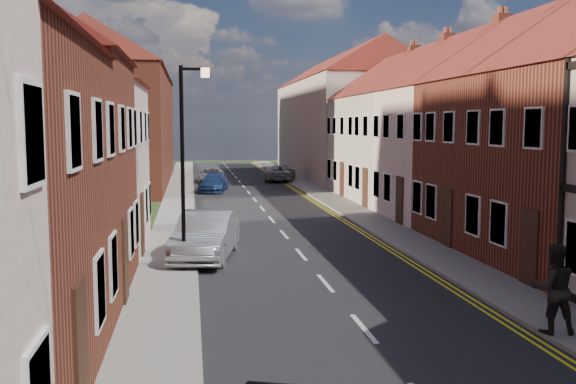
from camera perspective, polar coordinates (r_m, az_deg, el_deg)
road at (r=29.67m, az=-1.45°, el=-2.50°), size 7.00×90.00×0.02m
pavement_left at (r=29.45m, az=-9.99°, el=-2.56°), size 1.80×90.00×0.12m
pavement_right at (r=30.52m, az=6.78°, el=-2.21°), size 1.80×90.00×0.12m
cottage_r_cream_mid at (r=26.05m, az=21.30°, el=5.77°), size 8.30×5.20×9.00m
cottage_r_pink at (r=30.85m, az=16.29°, el=5.90°), size 8.30×6.00×9.00m
cottage_r_white_far at (r=35.83m, az=12.65°, el=6.00°), size 8.30×5.20×9.00m
cottage_r_cream_far at (r=40.91m, az=9.90°, el=6.03°), size 8.30×6.00×9.00m
cottage_l_pink at (r=23.64m, az=-22.55°, el=5.47°), size 8.30×6.30×8.80m
block_right_far at (r=55.64m, az=4.89°, el=6.93°), size 8.30×24.20×10.50m
block_left_far at (r=49.44m, az=-15.28°, el=6.85°), size 8.30×24.20×10.50m
lamppost at (r=19.13m, az=-9.11°, el=3.32°), size 0.88×0.15×6.00m
car_mid at (r=21.27m, az=-7.30°, el=-3.87°), size 2.54×4.93×1.55m
car_far at (r=42.30m, az=-6.63°, el=0.80°), size 2.27×4.21×1.16m
car_distant at (r=49.29m, az=-6.83°, el=1.51°), size 2.04×4.07×1.10m
pedestrian_right at (r=14.42m, az=22.53°, el=-7.92°), size 1.03×0.88×1.87m
car_distant_b at (r=49.73m, az=-0.67°, el=1.69°), size 3.05×4.94×1.28m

